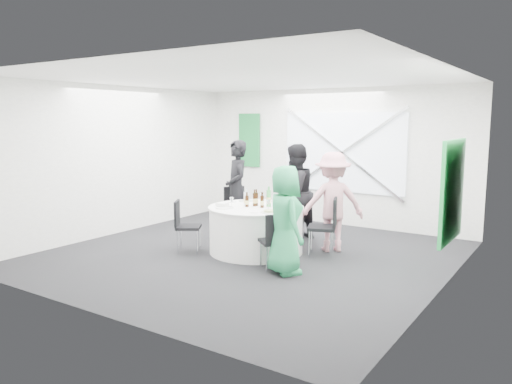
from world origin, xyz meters
The scene contains 50 objects.
floor centered at (0.00, 0.00, 0.00)m, with size 6.00×6.00×0.00m, color black.
ceiling centered at (0.00, 0.00, 2.80)m, with size 6.00×6.00×0.00m, color white.
wall_back centered at (0.00, 3.00, 1.40)m, with size 6.00×6.00×0.00m, color silver.
wall_front centered at (0.00, -3.00, 1.40)m, with size 6.00×6.00×0.00m, color silver.
wall_left centered at (-3.00, 0.00, 1.40)m, with size 6.00×6.00×0.00m, color silver.
wall_right centered at (3.00, 0.00, 1.40)m, with size 6.00×6.00×0.00m, color silver.
window_panel centered at (0.30, 2.96, 1.50)m, with size 2.60×0.03×1.60m, color white.
window_brace_a centered at (0.30, 2.92, 1.50)m, with size 0.05×0.05×3.16m, color silver.
window_brace_b centered at (0.30, 2.92, 1.50)m, with size 0.05×0.05×3.16m, color silver.
green_banner centered at (-2.00, 2.95, 1.70)m, with size 0.55×0.04×1.20m, color #16712A.
green_sign centered at (2.94, 0.60, 1.20)m, with size 0.05×1.20×1.40m, color #1A923D.
banquet_table centered at (0.00, 0.20, 0.38)m, with size 1.56×1.56×0.76m.
chair_back centered at (0.09, 1.25, 0.57)m, with size 0.48×0.49×0.98m.
chair_back_left centered at (-0.97, 0.99, 0.54)m, with size 0.59×0.59×0.92m.
chair_back_right centered at (1.08, 0.62, 0.55)m, with size 0.56×0.55×0.94m.
chair_front_right centered at (0.80, -0.50, 0.49)m, with size 0.54×0.54×0.84m.
chair_front_left centered at (-1.00, -0.44, 0.50)m, with size 0.54×0.54×0.85m.
person_man_back_left centered at (-0.92, 0.94, 0.90)m, with size 0.65×0.43×1.79m, color black.
person_man_back centered at (0.13, 1.25, 0.87)m, with size 0.85×0.46×1.74m, color black.
person_woman_pink centered at (0.99, 0.98, 0.82)m, with size 1.06×0.49×1.64m, color #D28894.
person_woman_green centered at (0.96, -0.52, 0.77)m, with size 0.75×0.49×1.54m, color #289359.
plate_back centered at (0.09, 0.80, 0.77)m, with size 0.29×0.29×0.01m.
plate_back_left centered at (-0.44, 0.55, 0.77)m, with size 0.25×0.25×0.01m.
plate_back_right centered at (0.45, 0.52, 0.78)m, with size 0.26×0.26×0.04m.
plate_front_right centered at (0.47, -0.14, 0.78)m, with size 0.28×0.28×0.04m.
plate_front_left centered at (-0.35, -0.20, 0.77)m, with size 0.28×0.28×0.01m.
napkin centered at (-0.44, -0.13, 0.80)m, with size 0.18×0.12×0.05m, color white.
beer_bottle_a centered at (-0.04, 0.23, 0.87)m, with size 0.06×0.06×0.28m.
beer_bottle_b centered at (-0.03, 0.26, 0.87)m, with size 0.06×0.06×0.28m.
beer_bottle_c centered at (0.14, 0.17, 0.86)m, with size 0.06×0.06×0.25m.
beer_bottle_d centered at (-0.11, 0.10, 0.85)m, with size 0.06×0.06×0.24m.
green_water_bottle centered at (0.17, 0.31, 0.89)m, with size 0.08×0.08×0.33m.
clear_water_bottle centered at (-0.15, 0.13, 0.88)m, with size 0.08×0.08×0.30m.
wine_glass_a centered at (0.41, 0.27, 0.88)m, with size 0.07×0.07×0.17m.
wine_glass_b centered at (0.32, 0.37, 0.88)m, with size 0.07×0.07×0.17m.
wine_glass_c centered at (-0.27, -0.10, 0.88)m, with size 0.07×0.07×0.17m.
wine_glass_d centered at (-0.34, 0.42, 0.88)m, with size 0.07×0.07×0.17m.
wine_glass_e centered at (-0.14, 0.58, 0.88)m, with size 0.07×0.07×0.17m.
wine_glass_f centered at (0.35, 0.01, 0.88)m, with size 0.07×0.07×0.17m.
wine_glass_g centered at (0.38, 0.14, 0.88)m, with size 0.07×0.07×0.17m.
fork_a centered at (-0.54, 0.00, 0.76)m, with size 0.01×0.15×0.01m, color silver.
knife_a centered at (-0.36, -0.25, 0.76)m, with size 0.01×0.15×0.01m, color silver.
fork_b centered at (0.29, -0.30, 0.76)m, with size 0.01×0.15×0.01m, color silver.
knife_b centered at (0.51, -0.06, 0.76)m, with size 0.01×0.15×0.01m, color silver.
fork_c centered at (0.12, 0.76, 0.76)m, with size 0.01×0.15×0.01m, color silver.
knife_c centered at (-0.17, 0.75, 0.76)m, with size 0.01×0.15×0.01m, color silver.
fork_d centered at (0.57, 0.27, 0.76)m, with size 0.01×0.15×0.01m, color silver.
knife_d centered at (0.37, 0.64, 0.76)m, with size 0.01×0.15×0.01m, color silver.
fork_e centered at (-0.40, 0.61, 0.76)m, with size 0.01×0.15×0.01m, color silver.
knife_e centered at (-0.56, 0.32, 0.76)m, with size 0.01×0.15×0.01m, color silver.
Camera 1 is at (4.41, -6.47, 2.16)m, focal length 35.00 mm.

